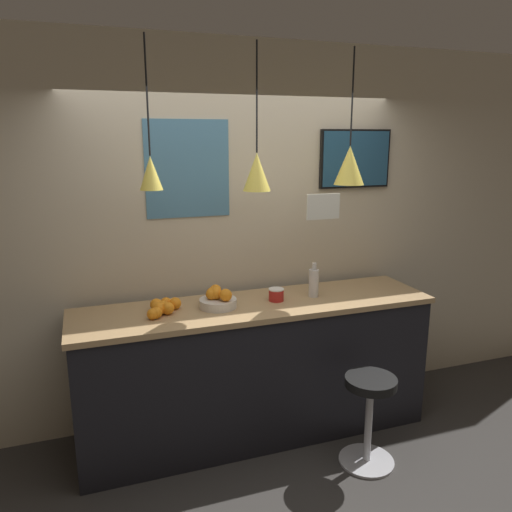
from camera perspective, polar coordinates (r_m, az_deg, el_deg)
The scene contains 14 objects.
ground_plane at distance 3.51m, azimuth 4.32°, elevation -25.40°, with size 14.00×14.00×0.00m, color #33302D.
back_wall at distance 3.89m, azimuth -2.12°, elevation 2.35°, with size 8.00×0.06×2.90m.
service_counter at distance 3.80m, azimuth 0.00°, elevation -12.81°, with size 2.60×0.65×1.03m.
bar_stool at distance 3.60m, azimuth 12.84°, elevation -16.36°, with size 0.38×0.38×0.64m.
fruit_bowl at distance 3.51m, azimuth -4.42°, elevation -4.93°, with size 0.26×0.26×0.15m.
orange_pile at distance 3.45m, azimuth -10.67°, elevation -5.79°, with size 0.26×0.27×0.09m.
juice_bottle at distance 3.74m, azimuth 6.62°, elevation -3.01°, with size 0.07×0.07×0.26m.
spread_jar at distance 3.65m, azimuth 2.33°, elevation -4.43°, with size 0.11×0.11×0.09m.
pendant_lamp_left at distance 3.23m, azimuth -11.94°, elevation 9.42°, with size 0.15×0.15×0.93m.
pendant_lamp_middle at distance 3.40m, azimuth 0.09°, elevation 9.66°, with size 0.19×0.19×0.96m.
pendant_lamp_right at distance 3.69m, azimuth 10.64°, elevation 10.20°, with size 0.22×0.22×0.94m.
mounted_tv at distance 4.17m, azimuth 11.27°, elevation 10.85°, with size 0.62×0.04×0.46m.
hanging_menu_board at distance 3.36m, azimuth 7.70°, elevation 5.61°, with size 0.24×0.01×0.17m.
wall_poster at distance 3.69m, azimuth -7.82°, elevation 9.81°, with size 0.62×0.01×0.70m.
Camera 1 is at (-1.13, -2.49, 2.20)m, focal length 35.00 mm.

